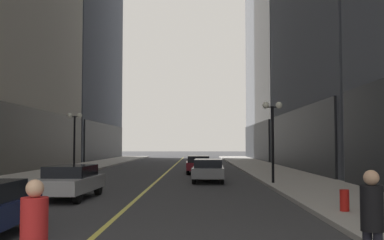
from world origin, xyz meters
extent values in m
plane|color=#38383A|center=(0.00, 35.00, 0.00)|extent=(200.00, 200.00, 0.00)
cube|color=#ADA8A0|center=(-8.25, 35.00, 0.07)|extent=(4.50, 78.00, 0.15)
cube|color=#ADA8A0|center=(8.25, 35.00, 0.07)|extent=(4.50, 78.00, 0.15)
cube|color=#E5D64C|center=(0.00, 35.00, 0.00)|extent=(0.16, 70.00, 0.01)
cube|color=#403C35|center=(-10.60, 34.50, 2.50)|extent=(0.50, 22.80, 5.00)
cube|color=black|center=(-10.60, 60.00, 2.50)|extent=(0.50, 24.70, 5.00)
cube|color=black|center=(10.60, 34.50, 2.50)|extent=(0.50, 22.80, 5.00)
cube|color=black|center=(10.60, 60.00, 2.50)|extent=(0.50, 24.70, 5.00)
cylinder|color=black|center=(-1.83, 8.33, 0.32)|extent=(0.23, 0.64, 0.64)
cube|color=#B7B7BC|center=(-2.70, 14.94, 0.59)|extent=(1.99, 4.26, 0.55)
cube|color=black|center=(-2.69, 15.15, 1.07)|extent=(1.69, 2.41, 0.50)
cylinder|color=black|center=(-1.98, 13.44, 0.32)|extent=(0.25, 0.65, 0.64)
cylinder|color=black|center=(-3.54, 13.51, 0.32)|extent=(0.25, 0.65, 0.64)
cylinder|color=black|center=(-1.85, 16.37, 0.32)|extent=(0.25, 0.65, 0.64)
cylinder|color=black|center=(-3.41, 16.44, 0.32)|extent=(0.25, 0.65, 0.64)
cube|color=slate|center=(3.03, 23.08, 0.59)|extent=(1.90, 4.38, 0.55)
cube|color=black|center=(3.03, 22.87, 1.07)|extent=(1.63, 2.47, 0.50)
cylinder|color=black|center=(2.33, 24.62, 0.32)|extent=(0.24, 0.65, 0.64)
cylinder|color=black|center=(3.84, 24.57, 0.32)|extent=(0.24, 0.65, 0.64)
cylinder|color=black|center=(2.23, 21.60, 0.32)|extent=(0.24, 0.65, 0.64)
cylinder|color=black|center=(3.74, 21.54, 0.32)|extent=(0.24, 0.65, 0.64)
cube|color=maroon|center=(2.44, 30.62, 0.59)|extent=(1.85, 4.27, 0.55)
cube|color=black|center=(2.44, 30.41, 1.07)|extent=(1.60, 2.41, 0.50)
cylinder|color=black|center=(1.65, 32.09, 0.32)|extent=(0.23, 0.64, 0.64)
cylinder|color=black|center=(3.17, 32.12, 0.32)|extent=(0.23, 0.64, 0.64)
cylinder|color=black|center=(1.71, 29.12, 0.32)|extent=(0.23, 0.64, 0.64)
cylinder|color=black|center=(3.23, 29.15, 0.32)|extent=(0.23, 0.64, 0.64)
cylinder|color=black|center=(5.09, 3.85, 1.21)|extent=(0.48, 0.48, 0.69)
sphere|color=tan|center=(5.09, 3.85, 1.67)|extent=(0.23, 0.23, 0.23)
cylinder|color=#B21E1E|center=(0.40, 2.65, 1.17)|extent=(0.44, 0.44, 0.67)
sphere|color=tan|center=(0.40, 2.65, 1.62)|extent=(0.23, 0.23, 0.23)
cylinder|color=black|center=(-6.40, 29.00, 2.10)|extent=(0.14, 0.14, 4.20)
cylinder|color=black|center=(-6.40, 29.00, 4.15)|extent=(0.80, 0.06, 0.06)
sphere|color=white|center=(-6.75, 29.00, 4.25)|extent=(0.36, 0.36, 0.36)
sphere|color=white|center=(-6.05, 29.00, 4.25)|extent=(0.36, 0.36, 0.36)
cylinder|color=black|center=(6.40, 20.85, 2.10)|extent=(0.14, 0.14, 4.20)
cylinder|color=black|center=(6.40, 20.85, 4.15)|extent=(0.80, 0.06, 0.06)
sphere|color=white|center=(6.05, 20.85, 4.25)|extent=(0.36, 0.36, 0.36)
sphere|color=white|center=(6.75, 20.85, 4.25)|extent=(0.36, 0.36, 0.36)
cylinder|color=red|center=(6.90, 10.79, 0.40)|extent=(0.28, 0.28, 0.80)
camera|label=1|loc=(2.46, -3.04, 2.18)|focal=42.14mm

